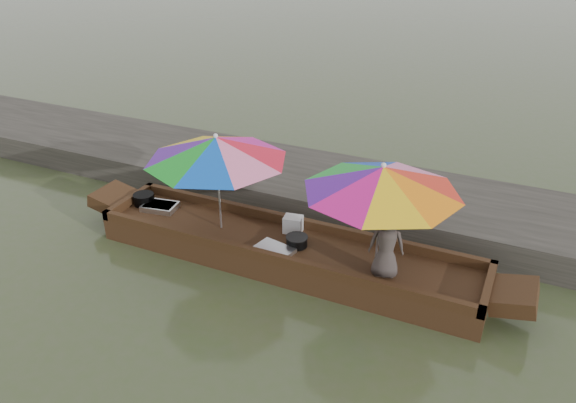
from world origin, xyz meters
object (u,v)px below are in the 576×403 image
at_px(cooking_pot, 144,199).
at_px(vendor, 387,244).
at_px(tray_crayfish, 160,207).
at_px(umbrella_bow, 218,183).
at_px(supply_bag, 293,224).
at_px(boat_hull, 285,253).
at_px(charcoal_grill, 297,242).
at_px(tray_scallop, 274,250).
at_px(umbrella_stern, 379,217).

relative_size(cooking_pot, vendor, 0.36).
bearing_deg(tray_crayfish, vendor, -3.92).
bearing_deg(umbrella_bow, supply_bag, 18.32).
relative_size(boat_hull, supply_bag, 21.06).
xyz_separation_m(boat_hull, tray_crayfish, (-2.35, 0.09, 0.22)).
height_order(vendor, umbrella_bow, umbrella_bow).
bearing_deg(charcoal_grill, supply_bag, 122.30).
bearing_deg(tray_crayfish, umbrella_bow, -4.35).
relative_size(tray_scallop, charcoal_grill, 1.80).
height_order(tray_scallop, vendor, vendor).
xyz_separation_m(boat_hull, supply_bag, (-0.03, 0.36, 0.30)).
relative_size(cooking_pot, umbrella_bow, 0.16).
relative_size(boat_hull, charcoal_grill, 19.16).
relative_size(tray_crayfish, vendor, 0.57).
bearing_deg(umbrella_bow, umbrella_stern, 0.00).
bearing_deg(tray_scallop, boat_hull, 80.96).
height_order(cooking_pot, supply_bag, supply_bag).
height_order(boat_hull, cooking_pot, cooking_pot).
bearing_deg(cooking_pot, tray_scallop, -9.04).
distance_m(charcoal_grill, vendor, 1.45).
height_order(tray_scallop, supply_bag, supply_bag).
distance_m(vendor, umbrella_bow, 2.70).
relative_size(tray_scallop, umbrella_bow, 0.26).
xyz_separation_m(cooking_pot, umbrella_stern, (4.09, -0.13, 0.68)).
bearing_deg(charcoal_grill, boat_hull, 179.88).
height_order(tray_crayfish, charcoal_grill, charcoal_grill).
distance_m(cooking_pot, supply_bag, 2.67).
height_order(boat_hull, umbrella_stern, umbrella_stern).
bearing_deg(umbrella_stern, charcoal_grill, -179.98).
bearing_deg(supply_bag, umbrella_bow, -161.68).
distance_m(charcoal_grill, supply_bag, 0.43).
xyz_separation_m(cooking_pot, supply_bag, (2.66, 0.22, 0.04)).
bearing_deg(tray_scallop, charcoal_grill, 50.75).
height_order(supply_bag, umbrella_bow, umbrella_bow).
bearing_deg(vendor, supply_bag, -32.58).
distance_m(boat_hull, vendor, 1.71).
bearing_deg(tray_crayfish, supply_bag, 6.45).
relative_size(boat_hull, cooking_pot, 16.96).
distance_m(tray_scallop, umbrella_bow, 1.33).
relative_size(tray_scallop, umbrella_stern, 0.26).
xyz_separation_m(cooking_pot, vendor, (4.27, -0.31, 0.40)).
relative_size(charcoal_grill, umbrella_bow, 0.14).
bearing_deg(supply_bag, vendor, -18.29).
bearing_deg(umbrella_stern, tray_scallop, -168.60).
bearing_deg(vendor, charcoal_grill, -21.48).
bearing_deg(cooking_pot, charcoal_grill, -2.61).
distance_m(cooking_pot, umbrella_stern, 4.15).
xyz_separation_m(cooking_pot, charcoal_grill, (2.89, -0.13, -0.02)).
bearing_deg(boat_hull, supply_bag, 95.49).
xyz_separation_m(tray_scallop, umbrella_stern, (1.44, 0.29, 0.74)).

